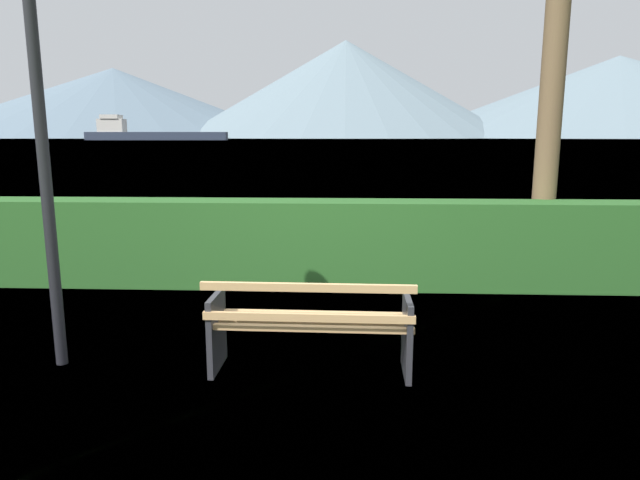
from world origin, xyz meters
TOP-DOWN VIEW (x-y plane):
  - ground_plane at (0.00, 0.00)m, footprint 1400.00×1400.00m
  - water_surface at (0.00, 306.38)m, footprint 620.00×620.00m
  - park_bench at (-0.00, -0.06)m, footprint 1.74×0.60m
  - hedge_row at (0.00, 2.79)m, footprint 11.60×0.65m
  - lamp_post at (-2.25, 0.04)m, footprint 0.30×0.30m
  - cargo_ship_large at (-91.21, 250.28)m, footprint 64.20×11.99m
  - distant_hills at (30.16, 547.65)m, footprint 880.94×411.42m

SIDE VIEW (x-z plane):
  - ground_plane at x=0.00m, z-range 0.00..0.00m
  - water_surface at x=0.00m, z-range 0.00..0.00m
  - park_bench at x=0.00m, z-range -0.01..0.86m
  - hedge_row at x=0.00m, z-range 0.00..1.17m
  - lamp_post at x=-2.25m, z-range 0.67..4.39m
  - cargo_ship_large at x=-91.21m, z-range -2.51..8.89m
  - distant_hills at x=30.16m, z-range -5.64..82.82m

